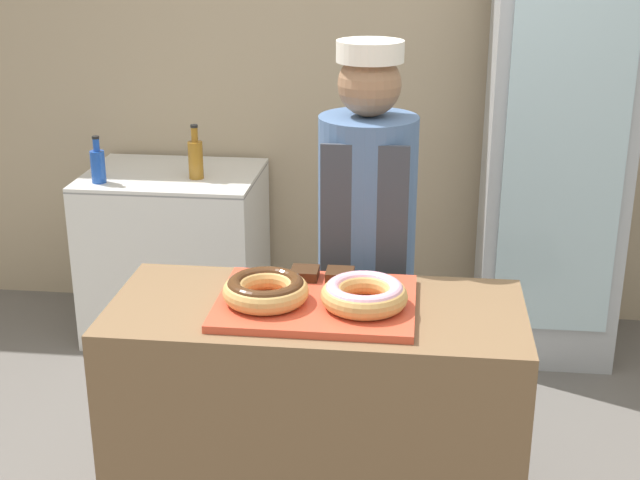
# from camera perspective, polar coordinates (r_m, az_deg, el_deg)

# --- Properties ---
(wall_back) EXTENTS (8.00, 0.06, 2.70)m
(wall_back) POSITION_cam_1_polar(r_m,az_deg,el_deg) (4.67, 2.95, 11.12)
(wall_back) COLOR tan
(wall_back) RESTS_ON ground_plane
(display_counter) EXTENTS (1.28, 0.57, 0.95)m
(display_counter) POSITION_cam_1_polar(r_m,az_deg,el_deg) (2.96, -0.23, -12.64)
(display_counter) COLOR brown
(display_counter) RESTS_ON ground_plane
(serving_tray) EXTENTS (0.60, 0.46, 0.02)m
(serving_tray) POSITION_cam_1_polar(r_m,az_deg,el_deg) (2.73, -0.24, -4.03)
(serving_tray) COLOR #D84C33
(serving_tray) RESTS_ON display_counter
(donut_chocolate_glaze) EXTENTS (0.26, 0.26, 0.08)m
(donut_chocolate_glaze) POSITION_cam_1_polar(r_m,az_deg,el_deg) (2.70, -3.50, -3.16)
(donut_chocolate_glaze) COLOR tan
(donut_chocolate_glaze) RESTS_ON serving_tray
(donut_light_glaze) EXTENTS (0.26, 0.26, 0.08)m
(donut_light_glaze) POSITION_cam_1_polar(r_m,az_deg,el_deg) (2.66, 2.85, -3.45)
(donut_light_glaze) COLOR tan
(donut_light_glaze) RESTS_ON serving_tray
(brownie_back_left) EXTENTS (0.09, 0.09, 0.03)m
(brownie_back_left) POSITION_cam_1_polar(r_m,az_deg,el_deg) (2.88, -0.98, -2.14)
(brownie_back_left) COLOR #382111
(brownie_back_left) RESTS_ON serving_tray
(brownie_back_right) EXTENTS (0.09, 0.09, 0.03)m
(brownie_back_right) POSITION_cam_1_polar(r_m,az_deg,el_deg) (2.87, 1.28, -2.24)
(brownie_back_right) COLOR #382111
(brownie_back_right) RESTS_ON serving_tray
(baker_person) EXTENTS (0.35, 0.35, 1.68)m
(baker_person) POSITION_cam_1_polar(r_m,az_deg,el_deg) (3.25, 2.96, -1.24)
(baker_person) COLOR #4C4C51
(baker_person) RESTS_ON ground_plane
(beverage_fridge) EXTENTS (0.64, 0.58, 1.95)m
(beverage_fridge) POSITION_cam_1_polar(r_m,az_deg,el_deg) (4.39, 14.76, 4.87)
(beverage_fridge) COLOR #ADB2B7
(beverage_fridge) RESTS_ON ground_plane
(chest_freezer) EXTENTS (0.87, 0.67, 0.86)m
(chest_freezer) POSITION_cam_1_polar(r_m,az_deg,el_deg) (4.69, -9.18, -0.72)
(chest_freezer) COLOR white
(chest_freezer) RESTS_ON ground_plane
(bottle_amber) EXTENTS (0.07, 0.07, 0.27)m
(bottle_amber) POSITION_cam_1_polar(r_m,az_deg,el_deg) (4.41, -7.97, 5.24)
(bottle_amber) COLOR #99661E
(bottle_amber) RESTS_ON chest_freezer
(bottle_blue) EXTENTS (0.07, 0.07, 0.23)m
(bottle_blue) POSITION_cam_1_polar(r_m,az_deg,el_deg) (4.44, -14.03, 4.70)
(bottle_blue) COLOR #1E4CB2
(bottle_blue) RESTS_ON chest_freezer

